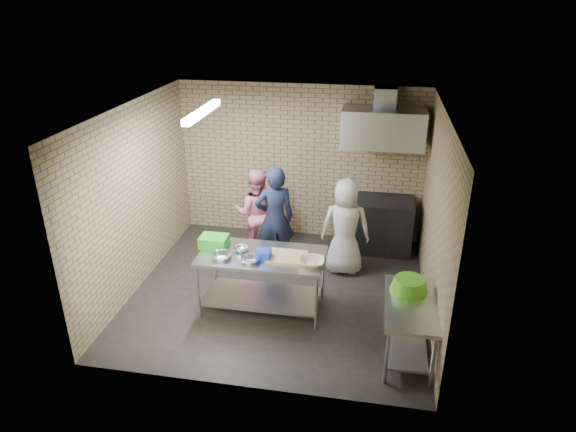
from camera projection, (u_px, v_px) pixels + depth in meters
The scene contains 26 objects.
floor at pixel (279, 292), 7.56m from camera, with size 4.20×4.20×0.00m, color black.
ceiling at pixel (277, 110), 6.45m from camera, with size 4.20×4.20×0.00m, color black.
back_wall at pixel (301, 163), 8.80m from camera, with size 4.20×0.06×2.70m, color #9E8863.
front_wall at pixel (241, 285), 5.21m from camera, with size 4.20×0.06×2.70m, color #9E8863.
left_wall at pixel (135, 198), 7.34m from camera, with size 0.06×4.00×2.70m, color #9E8863.
right_wall at pixel (436, 219), 6.67m from camera, with size 0.06×4.00×2.70m, color #9E8863.
prep_table at pixel (262, 282), 7.02m from camera, with size 1.69×0.85×0.85m, color #B1B4B8.
side_counter at pixel (408, 329), 6.13m from camera, with size 0.60×1.20×0.75m, color silver.
stove at pixel (376, 224), 8.64m from camera, with size 1.20×0.70×0.90m, color black.
range_hood at pixel (383, 128), 8.01m from camera, with size 1.30×0.60×0.60m, color silver.
hood_duct at pixel (385, 97), 7.96m from camera, with size 0.35×0.30×0.30m, color #A5A8AD.
wall_shelf at pixel (401, 137), 8.20m from camera, with size 0.80×0.20×0.04m, color #3F2B19.
fluorescent_fixture at pixel (202, 112), 6.64m from camera, with size 0.10×1.25×0.08m, color white.
green_crate at pixel (214, 241), 7.03m from camera, with size 0.38×0.28×0.15m, color green.
blue_tub at pixel (264, 254), 6.72m from camera, with size 0.19×0.19×0.12m, color #1934BE.
cutting_board at pixel (287, 257), 6.76m from camera, with size 0.52×0.39×0.03m, color #D8C17D.
mixing_bowl_a at pixel (221, 256), 6.73m from camera, with size 0.26×0.26×0.06m, color silver.
mixing_bowl_b at pixel (241, 249), 6.92m from camera, with size 0.20×0.20×0.06m, color silver.
mixing_bowl_c at pixel (250, 260), 6.65m from camera, with size 0.24×0.24×0.06m, color silver.
ceramic_bowl at pixel (312, 262), 6.58m from camera, with size 0.32×0.32×0.08m, color beige.
green_basin at pixel (409, 285), 6.17m from camera, with size 0.46×0.46×0.17m, color #59C626, non-canonical shape.
bottle_red at pixel (386, 129), 8.20m from camera, with size 0.07×0.07×0.18m, color #B22619.
bottle_green at pixel (411, 132), 8.14m from camera, with size 0.06×0.06×0.15m, color green.
man_navy at pixel (275, 219), 7.90m from camera, with size 0.62×0.40×1.69m, color black.
woman_pink at pixel (256, 212), 8.37m from camera, with size 0.73×0.57×1.49m, color pink.
woman_white at pixel (345, 227), 7.82m from camera, with size 0.75×0.49×1.54m, color silver.
Camera 1 is at (1.26, -6.31, 4.14)m, focal length 31.83 mm.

